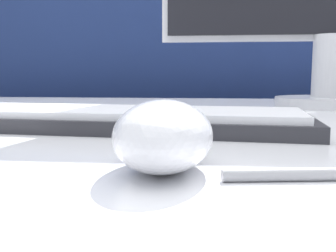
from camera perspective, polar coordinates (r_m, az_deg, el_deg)
partition_panel at (r=1.25m, az=7.80°, el=-1.79°), size 5.00×0.03×1.24m
computer_mouse_near at (r=0.26m, az=-0.69°, el=-1.38°), size 0.07×0.10×0.05m
keyboard at (r=0.48m, az=-6.32°, el=1.03°), size 0.45×0.18×0.02m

